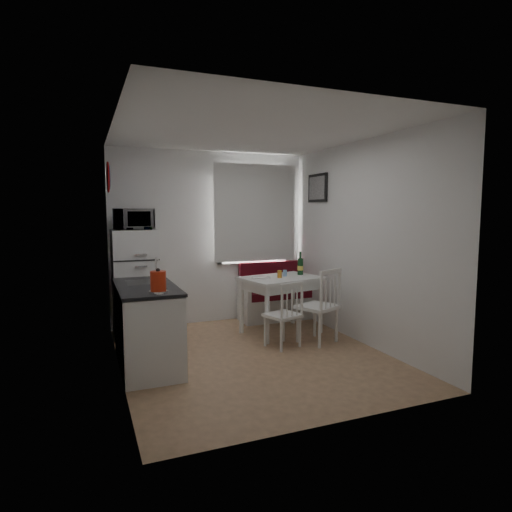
{
  "coord_description": "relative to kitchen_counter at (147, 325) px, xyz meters",
  "views": [
    {
      "loc": [
        -1.81,
        -4.56,
        1.7
      ],
      "look_at": [
        0.24,
        0.5,
        1.13
      ],
      "focal_mm": 30.0,
      "sensor_mm": 36.0,
      "label": 1
    }
  ],
  "objects": [
    {
      "name": "drinking_glass_blue",
      "position": [
        2.0,
        0.66,
        0.38
      ],
      "size": [
        0.05,
        0.05,
        0.09
      ],
      "primitive_type": "cylinder",
      "color": "#91BFF6",
      "rests_on": "dining_table"
    },
    {
      "name": "wall_left",
      "position": [
        -0.3,
        -0.16,
        0.84
      ],
      "size": [
        0.02,
        3.5,
        2.6
      ],
      "primitive_type": "cube",
      "color": "white",
      "rests_on": "floor"
    },
    {
      "name": "kettle",
      "position": [
        0.05,
        -0.54,
        0.57
      ],
      "size": [
        0.18,
        0.18,
        0.24
      ],
      "primitive_type": "cylinder",
      "color": "red",
      "rests_on": "kitchen_counter"
    },
    {
      "name": "kitchen_counter",
      "position": [
        0.0,
        0.0,
        0.0
      ],
      "size": [
        0.62,
        1.32,
        1.16
      ],
      "color": "white",
      "rests_on": "floor"
    },
    {
      "name": "wall_front",
      "position": [
        1.2,
        -1.91,
        0.84
      ],
      "size": [
        3.0,
        0.02,
        2.6
      ],
      "primitive_type": "cube",
      "color": "white",
      "rests_on": "floor"
    },
    {
      "name": "ceiling",
      "position": [
        1.2,
        -0.16,
        2.14
      ],
      "size": [
        3.0,
        3.5,
        0.02
      ],
      "primitive_type": "cube",
      "color": "white",
      "rests_on": "wall_back"
    },
    {
      "name": "floor",
      "position": [
        1.2,
        -0.16,
        -0.46
      ],
      "size": [
        3.0,
        3.5,
        0.02
      ],
      "primitive_type": "cube",
      "color": "#94704F",
      "rests_on": "ground"
    },
    {
      "name": "curtain",
      "position": [
        1.9,
        1.49,
        1.22
      ],
      "size": [
        1.35,
        0.02,
        1.5
      ],
      "primitive_type": "cube",
      "color": "white",
      "rests_on": "wall_back"
    },
    {
      "name": "wall_back",
      "position": [
        1.2,
        1.59,
        0.84
      ],
      "size": [
        3.0,
        0.02,
        2.6
      ],
      "primitive_type": "cube",
      "color": "white",
      "rests_on": "floor"
    },
    {
      "name": "drinking_glass_orange",
      "position": [
        1.87,
        0.56,
        0.39
      ],
      "size": [
        0.06,
        0.06,
        0.1
      ],
      "primitive_type": "cylinder",
      "color": "orange",
      "rests_on": "dining_table"
    },
    {
      "name": "chair_left",
      "position": [
        1.67,
        -0.05,
        0.06
      ],
      "size": [
        0.49,
        0.48,
        0.45
      ],
      "rotation": [
        0.0,
        0.0,
        0.3
      ],
      "color": "white",
      "rests_on": "floor"
    },
    {
      "name": "window",
      "position": [
        1.9,
        1.56,
        1.17
      ],
      "size": [
        1.22,
        0.06,
        1.47
      ],
      "primitive_type": "cube",
      "color": "white",
      "rests_on": "wall_back"
    },
    {
      "name": "plate",
      "position": [
        1.62,
        0.63,
        0.35
      ],
      "size": [
        0.26,
        0.26,
        0.02
      ],
      "primitive_type": "cylinder",
      "color": "white",
      "rests_on": "dining_table"
    },
    {
      "name": "chair_right",
      "position": [
        2.17,
        -0.06,
        0.15
      ],
      "size": [
        0.59,
        0.59,
        0.52
      ],
      "rotation": [
        0.0,
        0.0,
        0.41
      ],
      "color": "white",
      "rests_on": "floor"
    },
    {
      "name": "picture_frame",
      "position": [
        2.67,
        0.94,
        1.59
      ],
      "size": [
        0.04,
        0.52,
        0.42
      ],
      "primitive_type": "cube",
      "color": "black",
      "rests_on": "wall_right"
    },
    {
      "name": "wall_sign",
      "position": [
        -0.27,
        1.29,
        1.69
      ],
      "size": [
        0.03,
        0.4,
        0.4
      ],
      "primitive_type": "cylinder",
      "rotation": [
        0.0,
        1.57,
        0.0
      ],
      "color": "#184192",
      "rests_on": "wall_left"
    },
    {
      "name": "fridge",
      "position": [
        0.02,
        1.24,
        0.27
      ],
      "size": [
        0.58,
        0.58,
        1.46
      ],
      "primitive_type": "cube",
      "color": "white",
      "rests_on": "floor"
    },
    {
      "name": "bench",
      "position": [
        2.23,
        1.35,
        -0.16
      ],
      "size": [
        1.25,
        0.48,
        0.9
      ],
      "color": "white",
      "rests_on": "floor"
    },
    {
      "name": "microwave",
      "position": [
        0.02,
        1.19,
        1.14
      ],
      "size": [
        0.51,
        0.34,
        0.28
      ],
      "primitive_type": "imported",
      "color": "white",
      "rests_on": "fridge"
    },
    {
      "name": "wall_right",
      "position": [
        2.7,
        -0.16,
        0.84
      ],
      "size": [
        0.02,
        3.5,
        2.6
      ],
      "primitive_type": "cube",
      "color": "white",
      "rests_on": "floor"
    },
    {
      "name": "wine_bottle",
      "position": [
        2.27,
        0.71,
        0.5
      ],
      "size": [
        0.08,
        0.08,
        0.34
      ],
      "primitive_type": null,
      "color": "#113819",
      "rests_on": "dining_table"
    },
    {
      "name": "dining_table",
      "position": [
        1.92,
        0.61,
        0.25
      ],
      "size": [
        1.19,
        0.95,
        0.79
      ],
      "rotation": [
        0.0,
        0.0,
        0.21
      ],
      "color": "white",
      "rests_on": "floor"
    }
  ]
}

